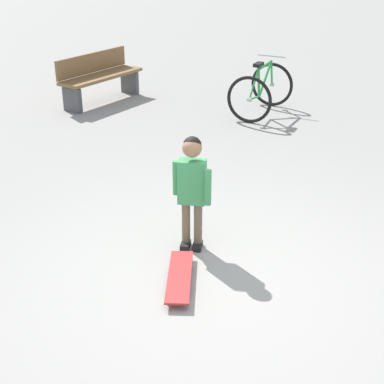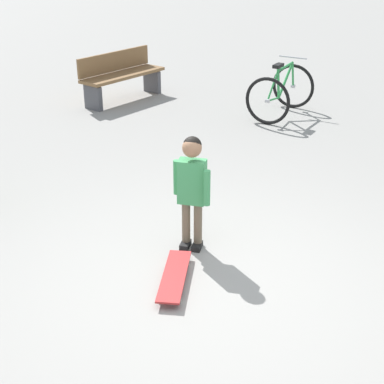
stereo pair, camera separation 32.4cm
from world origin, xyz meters
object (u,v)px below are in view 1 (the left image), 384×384
object	(u,v)px
bicycle_near	(261,90)
street_bench	(99,77)
skateboard	(180,277)
child_person	(192,181)

from	to	relation	value
bicycle_near	street_bench	distance (m)	2.72
skateboard	street_bench	size ratio (longest dim) A/B	0.46
child_person	skateboard	bearing A→B (deg)	-62.72
child_person	skateboard	size ratio (longest dim) A/B	1.43
child_person	skateboard	world-z (taller)	child_person
child_person	street_bench	bearing A→B (deg)	144.80
street_bench	skateboard	bearing A→B (deg)	-38.04
bicycle_near	street_bench	bearing A→B (deg)	-157.97
skateboard	bicycle_near	distance (m)	4.89
skateboard	street_bench	distance (m)	5.64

